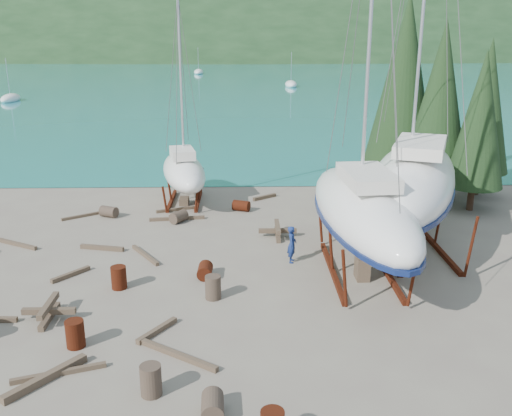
{
  "coord_description": "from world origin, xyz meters",
  "views": [
    {
      "loc": [
        1.65,
        -19.34,
        9.4
      ],
      "look_at": [
        2.18,
        3.0,
        2.39
      ],
      "focal_mm": 40.0,
      "sensor_mm": 36.0,
      "label": 1
    }
  ],
  "objects_px": {
    "small_sailboat_shore": "(184,171)",
    "worker": "(292,244)",
    "large_sailboat_near": "(363,210)",
    "large_sailboat_far": "(413,181)"
  },
  "relations": [
    {
      "from": "small_sailboat_shore",
      "to": "worker",
      "type": "relative_size",
      "value": 7.01
    },
    {
      "from": "large_sailboat_near",
      "to": "worker",
      "type": "xyz_separation_m",
      "value": [
        -2.63,
        1.25,
        -1.9
      ]
    },
    {
      "from": "large_sailboat_far",
      "to": "worker",
      "type": "distance_m",
      "value": 6.07
    },
    {
      "from": "large_sailboat_far",
      "to": "small_sailboat_shore",
      "type": "bearing_deg",
      "value": 167.48
    },
    {
      "from": "large_sailboat_near",
      "to": "large_sailboat_far",
      "type": "bearing_deg",
      "value": 41.46
    },
    {
      "from": "large_sailboat_far",
      "to": "small_sailboat_shore",
      "type": "distance_m",
      "value": 12.98
    },
    {
      "from": "large_sailboat_far",
      "to": "large_sailboat_near",
      "type": "bearing_deg",
      "value": -113.09
    },
    {
      "from": "large_sailboat_far",
      "to": "small_sailboat_shore",
      "type": "height_order",
      "value": "large_sailboat_far"
    },
    {
      "from": "small_sailboat_shore",
      "to": "worker",
      "type": "xyz_separation_m",
      "value": [
        5.35,
        -8.76,
        -1.04
      ]
    },
    {
      "from": "large_sailboat_near",
      "to": "large_sailboat_far",
      "type": "relative_size",
      "value": 0.88
    }
  ]
}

